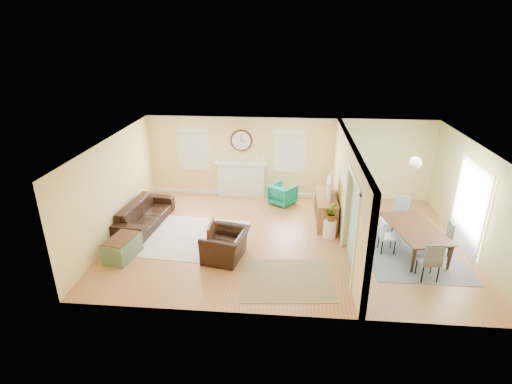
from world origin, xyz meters
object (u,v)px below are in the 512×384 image
green_chair (283,194)px  dining_table (414,240)px  credenza (326,209)px  eames_chair (226,245)px  sofa (145,214)px

green_chair → dining_table: dining_table is taller
credenza → dining_table: size_ratio=0.85×
eames_chair → dining_table: size_ratio=0.57×
sofa → dining_table: (7.10, -0.87, 0.00)m
sofa → green_chair: sofa is taller
eames_chair → dining_table: eames_chair is taller
eames_chair → dining_table: 4.62m
eames_chair → credenza: bearing=142.6°
credenza → eames_chair: bearing=-139.1°
eames_chair → green_chair: size_ratio=1.52×
eames_chair → credenza: (2.51, 2.17, 0.05)m
eames_chair → credenza: credenza is taller
sofa → credenza: bearing=-77.7°
dining_table → credenza: bearing=42.0°
sofa → credenza: (5.05, 0.61, 0.07)m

